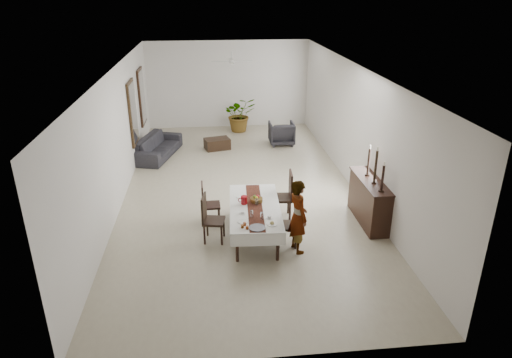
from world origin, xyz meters
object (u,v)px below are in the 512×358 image
(dining_table_top, at_px, (255,208))
(red_pitcher, at_px, (244,200))
(sofa, at_px, (158,146))
(sideboard_body, at_px, (369,202))
(woman, at_px, (298,216))

(dining_table_top, xyz_separation_m, red_pitcher, (-0.22, 0.15, 0.12))
(red_pitcher, height_order, sofa, red_pitcher)
(dining_table_top, bearing_deg, red_pitcher, 149.04)
(red_pitcher, bearing_deg, dining_table_top, -33.99)
(sideboard_body, bearing_deg, red_pitcher, -176.00)
(woman, bearing_deg, sofa, 15.11)
(red_pitcher, xyz_separation_m, sideboard_body, (2.86, 0.20, -0.28))
(sideboard_body, height_order, sofa, sideboard_body)
(red_pitcher, height_order, woman, woman)
(dining_table_top, distance_m, woman, 1.07)
(red_pitcher, bearing_deg, sofa, 114.40)
(dining_table_top, xyz_separation_m, woman, (0.79, -0.71, 0.12))
(red_pitcher, distance_m, sideboard_body, 2.88)
(dining_table_top, distance_m, sideboard_body, 2.67)
(sideboard_body, bearing_deg, woman, -150.19)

